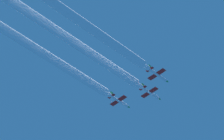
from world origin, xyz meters
TOP-DOWN VIEW (x-y plane):
  - jet_lead at (0.20, 6.57)m, footprint 7.42×10.81m
  - jet_left_wingman at (-10.24, 0.72)m, footprint 7.42×10.81m
  - jet_right_wingman at (9.99, -0.30)m, footprint 7.42×10.81m
  - smoke_trail_lead at (0.20, -35.72)m, footprint 3.16×74.67m
  - smoke_trail_left_wingman at (-10.24, -35.68)m, footprint 3.16×62.90m
  - smoke_trail_right_wingman at (9.99, -43.74)m, footprint 3.16×76.98m

SIDE VIEW (x-z plane):
  - smoke_trail_right_wingman at x=9.99m, z-range 141.07..144.22m
  - jet_right_wingman at x=9.99m, z-range 141.37..143.97m
  - smoke_trail_left_wingman at x=-10.24m, z-range 141.59..144.74m
  - jet_left_wingman at x=-10.24m, z-range 141.89..144.49m
  - smoke_trail_lead at x=0.20m, z-range 142.69..145.85m
  - jet_lead at x=0.20m, z-range 142.99..145.59m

